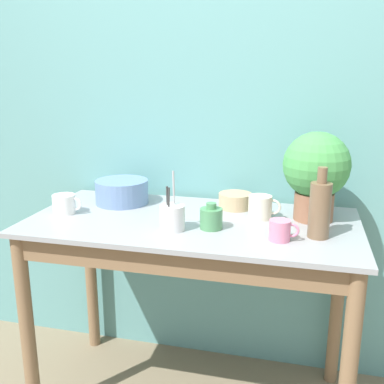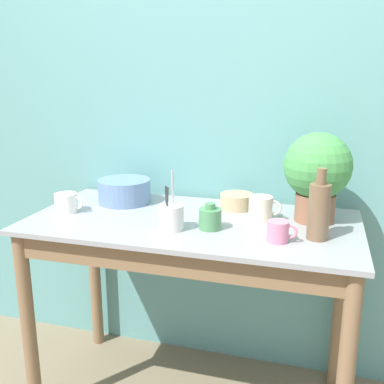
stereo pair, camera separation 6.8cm
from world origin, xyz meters
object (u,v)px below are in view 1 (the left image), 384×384
Objects in this scene: mug_pink at (280,230)px; mug_cream at (261,207)px; potted_plant at (316,171)px; bowl_small_tan at (235,201)px; bowl_wash_large at (122,192)px; bottle_short at (211,218)px; bottle_tall at (320,209)px; mug_white at (65,204)px; utensil_cup at (172,217)px.

mug_pink is 0.26m from mug_cream.
mug_pink is at bearing -113.00° from potted_plant.
potted_plant is at bearing -14.29° from bowl_small_tan.
bowl_wash_large reaches higher than bottle_short.
bottle_tall is 2.02× the size of mug_white.
mug_white is 0.76m from bowl_small_tan.
bottle_short is 0.15m from utensil_cup.
mug_cream is at bearing 35.54° from utensil_cup.
utensil_cup reaches higher than bowl_wash_large.
mug_white is 0.87× the size of bowl_small_tan.
potted_plant is at bearing 9.49° from mug_white.
bottle_tall reaches higher than mug_cream.
bowl_wash_large reaches higher than mug_pink.
utensil_cup is at bearing -153.47° from potted_plant.
bowl_wash_large is 0.92m from bottle_tall.
bottle_short reaches higher than mug_pink.
mug_white is at bearing -170.71° from mug_cream.
potted_plant is 3.36× the size of mug_pink.
bowl_wash_large is at bearing -174.64° from bowl_small_tan.
bowl_wash_large is 1.81× the size of mug_cream.
bottle_tall is at bearing -36.96° from mug_cream.
bottle_tall is 2.55× the size of bottle_short.
bowl_small_tan is at bearing 140.00° from bottle_tall.
bottle_short is 0.66m from mug_white.
bowl_wash_large is (-0.87, 0.04, -0.15)m from potted_plant.
bottle_tall reaches higher than mug_white.
bottle_short is at bearing 20.00° from utensil_cup.
mug_white is (-1.07, 0.04, -0.07)m from bottle_tall.
mug_cream is (-0.22, -0.04, -0.16)m from potted_plant.
mug_cream is at bearing 143.04° from bottle_tall.
potted_plant is 0.39m from bowl_small_tan.
bowl_small_tan is at bearing 121.17° from mug_pink.
utensil_cup reaches higher than mug_cream.
mug_pink is 0.43m from bowl_small_tan.
mug_cream reaches higher than bowl_small_tan.
potted_plant is 1.08m from mug_white.
bottle_tall is at bearing 26.58° from mug_pink.
bottle_tall reaches higher than mug_pink.
mug_cream is (0.18, 0.18, 0.01)m from bottle_short.
bottle_tall is (0.89, -0.25, 0.06)m from bowl_wash_large.
bowl_small_tan is (0.71, 0.26, -0.01)m from mug_white.
bowl_wash_large is at bearing 164.24° from bottle_tall.
mug_cream reaches higher than mug_white.
potted_plant is 1.49× the size of bowl_wash_large.
mug_cream is 0.18m from bowl_small_tan.
bottle_short is at bearing 166.34° from mug_pink.
mug_cream is at bearing 45.01° from bottle_short.
mug_white is 0.85m from mug_cream.
bowl_wash_large is 0.28m from mug_white.
bowl_wash_large is at bearing 177.55° from potted_plant.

